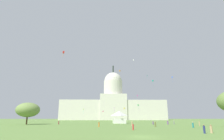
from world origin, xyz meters
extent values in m
plane|color=olive|center=(0.00, 0.00, 0.00)|extent=(800.00, 800.00, 0.00)
cube|color=beige|center=(-28.89, 199.30, 11.59)|extent=(63.03, 25.19, 23.19)
cube|color=beige|center=(34.14, 199.30, 11.59)|extent=(63.03, 25.19, 23.19)
cube|color=beige|center=(2.63, 199.30, 15.07)|extent=(31.56, 27.71, 30.14)
cylinder|color=beige|center=(2.63, 199.30, 38.90)|extent=(23.13, 23.13, 17.51)
sphere|color=beige|center=(2.63, 199.30, 47.65)|extent=(21.99, 21.99, 21.99)
cylinder|color=#2D3833|center=(2.63, 199.30, 63.21)|extent=(1.80, 1.80, 9.13)
cube|color=white|center=(1.01, 67.66, 1.22)|extent=(6.52, 6.81, 2.45)
pyramid|color=white|center=(1.01, 67.66, 4.98)|extent=(6.85, 7.15, 2.53)
cylinder|color=#4C3823|center=(-40.32, 53.79, 2.16)|extent=(0.62, 0.62, 4.33)
ellipsoid|color=olive|center=(-40.32, 53.79, 6.22)|extent=(11.97, 11.32, 6.32)
cylinder|color=maroon|center=(-27.10, 56.52, 0.68)|extent=(0.42, 0.42, 1.36)
sphere|color=beige|center=(-27.10, 56.52, 1.46)|extent=(0.23, 0.23, 0.20)
cylinder|color=#703D93|center=(21.04, 51.96, 0.74)|extent=(0.57, 0.57, 1.48)
sphere|color=brown|center=(21.04, 51.96, 1.58)|extent=(0.26, 0.26, 0.21)
cylinder|color=red|center=(0.80, 16.06, 0.66)|extent=(0.50, 0.50, 1.32)
sphere|color=#A37556|center=(0.80, 16.06, 1.43)|extent=(0.29, 0.29, 0.21)
cylinder|color=navy|center=(13.00, 5.90, 0.71)|extent=(0.48, 0.48, 1.42)
sphere|color=brown|center=(13.00, 5.90, 1.53)|extent=(0.28, 0.28, 0.23)
cylinder|color=tan|center=(3.83, 40.12, 0.74)|extent=(0.57, 0.57, 1.49)
sphere|color=beige|center=(3.83, 40.12, 1.61)|extent=(0.34, 0.34, 0.25)
cylinder|color=tan|center=(14.77, 6.65, 0.68)|extent=(0.59, 0.59, 1.35)
sphere|color=#A37556|center=(14.77, 6.65, 1.48)|extent=(0.31, 0.31, 0.25)
cylinder|color=gray|center=(24.61, 54.35, 0.71)|extent=(0.53, 0.53, 1.42)
sphere|color=beige|center=(24.61, 54.35, 1.53)|extent=(0.31, 0.31, 0.22)
cylinder|color=tan|center=(27.52, 37.02, 0.74)|extent=(0.34, 0.34, 1.48)
sphere|color=#A37556|center=(27.52, 37.02, 1.61)|extent=(0.25, 0.25, 0.25)
cylinder|color=olive|center=(10.28, 31.60, 0.78)|extent=(0.66, 0.66, 1.55)
sphere|color=beige|center=(10.28, 31.60, 1.66)|extent=(0.29, 0.29, 0.21)
cylinder|color=orange|center=(-8.05, 31.46, 0.71)|extent=(0.40, 0.40, 1.43)
sphere|color=brown|center=(-8.05, 31.46, 1.55)|extent=(0.28, 0.28, 0.24)
cylinder|color=#1E757A|center=(19.93, 25.60, 0.73)|extent=(0.45, 0.45, 1.45)
sphere|color=beige|center=(19.93, 25.60, 1.58)|extent=(0.25, 0.25, 0.24)
cylinder|color=#703D93|center=(14.83, 53.01, 0.62)|extent=(0.59, 0.59, 1.24)
sphere|color=tan|center=(14.83, 53.01, 1.34)|extent=(0.28, 0.28, 0.21)
cube|color=#D1339E|center=(20.65, 125.79, 20.86)|extent=(0.80, 0.75, 0.48)
cube|color=#D1339E|center=(20.65, 125.79, 21.30)|extent=(0.80, 0.75, 0.48)
cylinder|color=#D1339E|center=(20.61, 125.79, 19.94)|extent=(0.11, 0.29, 1.53)
cube|color=orange|center=(7.01, 140.65, 46.01)|extent=(1.38, 1.38, 0.55)
cube|color=orange|center=(7.01, 140.65, 46.64)|extent=(1.38, 1.38, 0.55)
cube|color=blue|center=(35.69, 81.94, 27.65)|extent=(0.68, 0.59, 0.78)
cylinder|color=blue|center=(35.53, 81.94, 25.78)|extent=(0.39, 0.39, 3.01)
cube|color=teal|center=(30.48, 110.32, 30.59)|extent=(1.27, 1.28, 0.53)
cube|color=teal|center=(30.48, 110.32, 31.14)|extent=(1.27, 1.28, 0.53)
cylinder|color=teal|center=(30.63, 110.32, 28.74)|extent=(0.53, 0.50, 3.26)
cube|color=white|center=(17.25, 120.07, 50.92)|extent=(0.76, 0.13, 1.28)
cube|color=#8CD133|center=(-25.37, 133.19, 9.77)|extent=(0.66, 0.37, 0.97)
cylinder|color=#33BCDB|center=(-25.41, 133.19, 7.67)|extent=(0.55, 0.39, 3.29)
cube|color=pink|center=(-8.71, 143.53, 8.06)|extent=(1.43, 1.38, 0.79)
cube|color=pink|center=(-8.71, 143.53, 8.60)|extent=(1.43, 1.38, 0.79)
cube|color=red|center=(-26.29, 52.99, 32.79)|extent=(1.04, 1.06, 0.47)
cube|color=red|center=(-26.29, 52.99, 33.31)|extent=(1.04, 1.06, 0.47)
cylinder|color=orange|center=(-26.37, 52.99, 31.77)|extent=(0.29, 0.19, 1.69)
pyramid|color=purple|center=(0.25, 106.32, 9.40)|extent=(1.68, 1.21, 0.17)
cylinder|color=purple|center=(0.24, 106.07, 7.96)|extent=(0.08, 0.13, 1.34)
cube|color=#33BCDB|center=(32.24, 136.70, 40.82)|extent=(0.71, 0.94, 1.42)
cylinder|color=#33BCDB|center=(32.26, 136.70, 38.82)|extent=(0.16, 0.21, 2.61)
cube|color=green|center=(26.31, 156.49, 14.47)|extent=(1.59, 1.58, 0.65)
cube|color=green|center=(26.31, 156.49, 15.29)|extent=(1.59, 1.58, 0.65)
cylinder|color=green|center=(26.36, 156.49, 12.61)|extent=(0.31, 0.19, 3.21)
cube|color=yellow|center=(11.03, 143.68, 10.73)|extent=(1.49, 1.46, 0.67)
cube|color=yellow|center=(11.03, 143.68, 11.49)|extent=(1.49, 1.46, 0.67)
camera|label=1|loc=(-5.73, -30.44, 2.95)|focal=29.59mm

